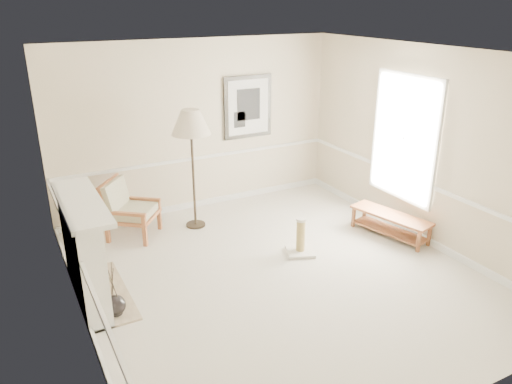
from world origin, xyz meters
TOP-DOWN VIEW (x-y plane):
  - ground at (0.00, 0.00)m, footprint 5.50×5.50m
  - room at (0.14, 0.08)m, footprint 5.04×5.54m
  - fireplace at (-2.34, 0.60)m, footprint 0.64×1.64m
  - floor_vase at (-2.15, 0.08)m, footprint 0.25×0.25m
  - armchair at (-1.46, 2.14)m, footprint 0.99×0.99m
  - floor_lamp at (-0.40, 1.98)m, footprint 0.75×0.75m
  - bench at (2.15, 0.20)m, footprint 0.69×1.35m
  - scratching_post at (0.60, 0.37)m, footprint 0.51×0.51m

SIDE VIEW (x-z plane):
  - ground at x=0.00m, z-range 0.00..0.00m
  - floor_vase at x=-2.15m, z-range -0.23..0.49m
  - scratching_post at x=0.60m, z-range -0.10..0.45m
  - bench at x=2.15m, z-range 0.06..0.43m
  - armchair at x=-1.46m, z-range 0.03..0.94m
  - fireplace at x=-2.34m, z-range -0.01..1.30m
  - floor_lamp at x=-0.40m, z-range 0.72..2.65m
  - room at x=0.14m, z-range 0.41..3.33m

